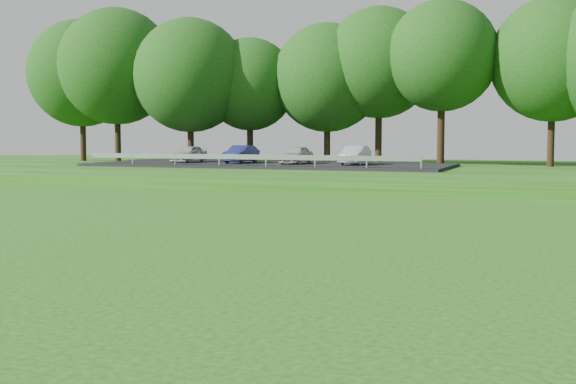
% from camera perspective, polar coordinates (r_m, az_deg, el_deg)
% --- Properties ---
extents(parking_lot, '(24.00, 9.00, 1.38)m').
position_cam_1_polar(parking_lot, '(48.06, -1.70, 2.49)').
color(parking_lot, black).
rests_on(parking_lot, berm).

